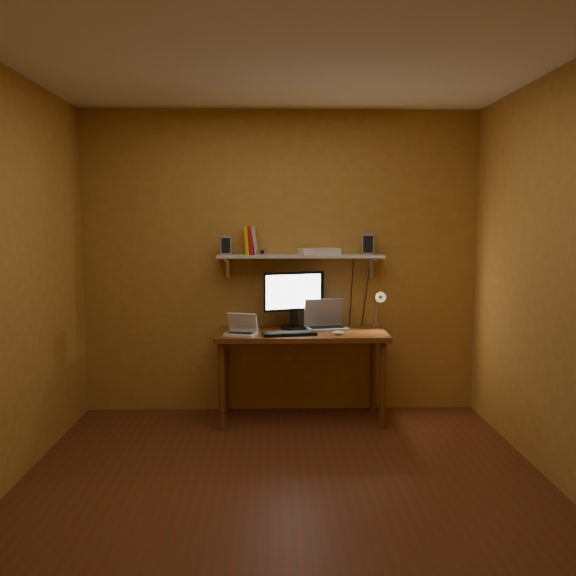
{
  "coord_description": "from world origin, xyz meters",
  "views": [
    {
      "loc": [
        -0.07,
        -3.66,
        1.64
      ],
      "look_at": [
        0.05,
        1.18,
        1.12
      ],
      "focal_mm": 38.0,
      "sensor_mm": 36.0,
      "label": 1
    }
  ],
  "objects_px": {
    "laptop": "(325,321)",
    "speaker_right": "(369,244)",
    "shelf_camera": "(262,252)",
    "monitor": "(294,297)",
    "router": "(319,251)",
    "desk": "(301,342)",
    "mouse": "(338,333)",
    "desk_lamp": "(379,304)",
    "netbook": "(242,329)",
    "keyboard": "(289,334)",
    "speaker_left": "(225,245)",
    "wall_shelf": "(300,257)"
  },
  "relations": [
    {
      "from": "wall_shelf",
      "to": "speaker_right",
      "type": "bearing_deg",
      "value": -1.17
    },
    {
      "from": "router",
      "to": "desk",
      "type": "bearing_deg",
      "value": -129.93
    },
    {
      "from": "monitor",
      "to": "netbook",
      "type": "xyz_separation_m",
      "value": [
        -0.43,
        -0.28,
        -0.22
      ]
    },
    {
      "from": "desk_lamp",
      "to": "speaker_left",
      "type": "height_order",
      "value": "speaker_left"
    },
    {
      "from": "desk",
      "to": "mouse",
      "type": "relative_size",
      "value": 15.51
    },
    {
      "from": "desk",
      "to": "shelf_camera",
      "type": "relative_size",
      "value": 15.57
    },
    {
      "from": "desk",
      "to": "speaker_right",
      "type": "distance_m",
      "value": 1.0
    },
    {
      "from": "speaker_right",
      "to": "shelf_camera",
      "type": "distance_m",
      "value": 0.9
    },
    {
      "from": "wall_shelf",
      "to": "monitor",
      "type": "relative_size",
      "value": 2.72
    },
    {
      "from": "wall_shelf",
      "to": "desk",
      "type": "bearing_deg",
      "value": -90.0
    },
    {
      "from": "speaker_right",
      "to": "shelf_camera",
      "type": "height_order",
      "value": "speaker_right"
    },
    {
      "from": "monitor",
      "to": "speaker_left",
      "type": "relative_size",
      "value": 3.19
    },
    {
      "from": "speaker_left",
      "to": "router",
      "type": "distance_m",
      "value": 0.79
    },
    {
      "from": "desk",
      "to": "shelf_camera",
      "type": "height_order",
      "value": "shelf_camera"
    },
    {
      "from": "netbook",
      "to": "keyboard",
      "type": "bearing_deg",
      "value": 14.44
    },
    {
      "from": "laptop",
      "to": "desk_lamp",
      "type": "height_order",
      "value": "desk_lamp"
    },
    {
      "from": "desk",
      "to": "wall_shelf",
      "type": "distance_m",
      "value": 0.72
    },
    {
      "from": "mouse",
      "to": "speaker_right",
      "type": "xyz_separation_m",
      "value": [
        0.29,
        0.33,
        0.7
      ]
    },
    {
      "from": "netbook",
      "to": "speaker_left",
      "type": "xyz_separation_m",
      "value": [
        -0.15,
        0.31,
        0.66
      ]
    },
    {
      "from": "desk",
      "to": "router",
      "type": "relative_size",
      "value": 4.33
    },
    {
      "from": "wall_shelf",
      "to": "laptop",
      "type": "distance_m",
      "value": 0.58
    },
    {
      "from": "monitor",
      "to": "keyboard",
      "type": "distance_m",
      "value": 0.4
    },
    {
      "from": "wall_shelf",
      "to": "router",
      "type": "distance_m",
      "value": 0.16
    },
    {
      "from": "monitor",
      "to": "router",
      "type": "height_order",
      "value": "router"
    },
    {
      "from": "netbook",
      "to": "shelf_camera",
      "type": "relative_size",
      "value": 3.08
    },
    {
      "from": "speaker_left",
      "to": "shelf_camera",
      "type": "distance_m",
      "value": 0.32
    },
    {
      "from": "laptop",
      "to": "mouse",
      "type": "height_order",
      "value": "laptop"
    },
    {
      "from": "shelf_camera",
      "to": "router",
      "type": "relative_size",
      "value": 0.28
    },
    {
      "from": "netbook",
      "to": "monitor",
      "type": "bearing_deg",
      "value": 49.7
    },
    {
      "from": "speaker_right",
      "to": "shelf_camera",
      "type": "xyz_separation_m",
      "value": [
        -0.9,
        -0.05,
        -0.06
      ]
    },
    {
      "from": "speaker_right",
      "to": "router",
      "type": "bearing_deg",
      "value": -168.02
    },
    {
      "from": "laptop",
      "to": "speaker_right",
      "type": "xyz_separation_m",
      "value": [
        0.37,
        0.05,
        0.65
      ]
    },
    {
      "from": "laptop",
      "to": "speaker_right",
      "type": "distance_m",
      "value": 0.75
    },
    {
      "from": "keyboard",
      "to": "mouse",
      "type": "relative_size",
      "value": 4.77
    },
    {
      "from": "keyboard",
      "to": "shelf_camera",
      "type": "height_order",
      "value": "shelf_camera"
    },
    {
      "from": "laptop",
      "to": "router",
      "type": "bearing_deg",
      "value": 119.72
    },
    {
      "from": "mouse",
      "to": "speaker_right",
      "type": "bearing_deg",
      "value": 56.44
    },
    {
      "from": "netbook",
      "to": "shelf_camera",
      "type": "bearing_deg",
      "value": 75.68
    },
    {
      "from": "desk",
      "to": "router",
      "type": "bearing_deg",
      "value": 50.07
    },
    {
      "from": "mouse",
      "to": "shelf_camera",
      "type": "relative_size",
      "value": 1.0
    },
    {
      "from": "netbook",
      "to": "keyboard",
      "type": "distance_m",
      "value": 0.38
    },
    {
      "from": "desk_lamp",
      "to": "shelf_camera",
      "type": "height_order",
      "value": "shelf_camera"
    },
    {
      "from": "netbook",
      "to": "mouse",
      "type": "height_order",
      "value": "netbook"
    },
    {
      "from": "speaker_right",
      "to": "shelf_camera",
      "type": "bearing_deg",
      "value": -164.06
    },
    {
      "from": "shelf_camera",
      "to": "router",
      "type": "bearing_deg",
      "value": 6.31
    },
    {
      "from": "desk",
      "to": "speaker_left",
      "type": "distance_m",
      "value": 1.03
    },
    {
      "from": "desk",
      "to": "shelf_camera",
      "type": "distance_m",
      "value": 0.82
    },
    {
      "from": "mouse",
      "to": "netbook",
      "type": "bearing_deg",
      "value": -173.24
    },
    {
      "from": "speaker_left",
      "to": "desk_lamp",
      "type": "bearing_deg",
      "value": -10.66
    },
    {
      "from": "wall_shelf",
      "to": "speaker_right",
      "type": "relative_size",
      "value": 7.8
    }
  ]
}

